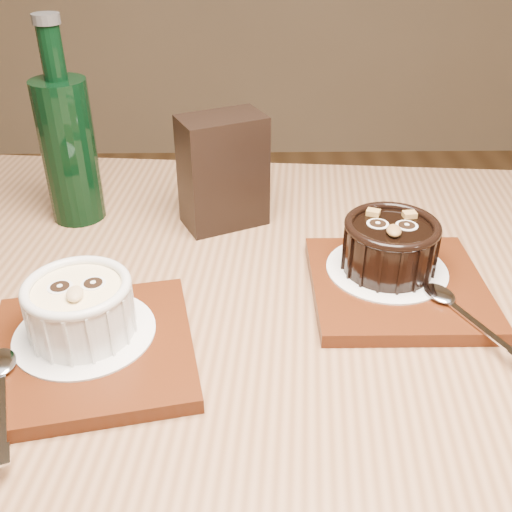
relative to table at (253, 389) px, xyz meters
The scene contains 11 objects.
table is the anchor object (origin of this frame).
tray_left 0.18m from the table, 161.43° to the right, with size 0.18×0.18×0.01m, color #51220D.
doily_left 0.19m from the table, 167.92° to the right, with size 0.13×0.13×0.00m, color white.
ramekin_white 0.21m from the table, 167.89° to the right, with size 0.10×0.10×0.06m.
spoon_left 0.26m from the table, 152.32° to the right, with size 0.03×0.13×0.01m, color silver, non-canonical shape.
tray_right 0.19m from the table, 17.48° to the left, with size 0.18×0.18×0.01m, color #51220D.
doily_right 0.19m from the table, 25.46° to the left, with size 0.13×0.13×0.00m, color white.
ramekin_dark 0.21m from the table, 25.47° to the left, with size 0.10×0.10×0.06m.
spoon_right 0.23m from the table, ahead, with size 0.03×0.13×0.01m, color silver, non-canonical shape.
condiment_stand 0.26m from the table, 99.30° to the left, with size 0.10×0.06×0.14m, color black.
green_bottle 0.37m from the table, 134.49° to the left, with size 0.07×0.07×0.25m.
Camera 1 is at (-0.16, -0.27, 1.12)m, focal length 42.00 mm.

